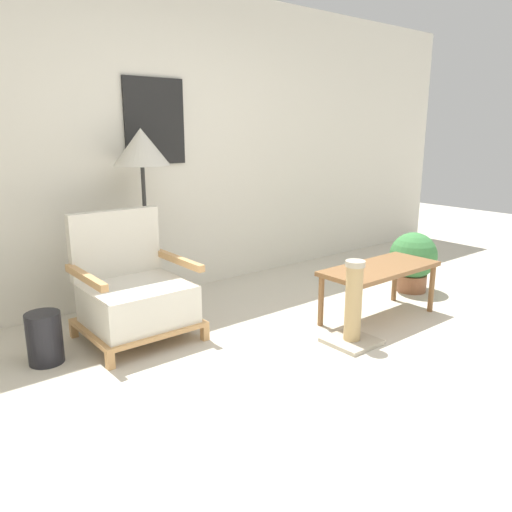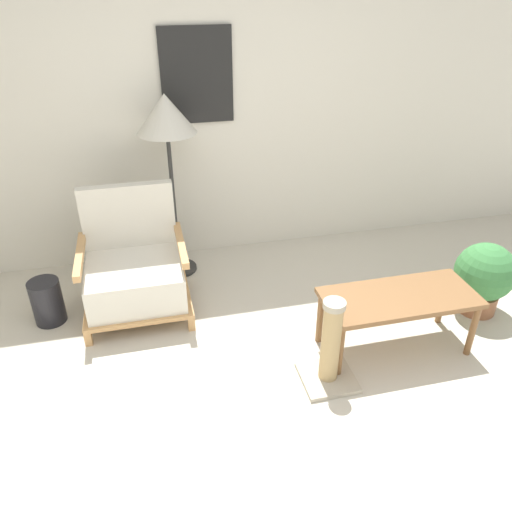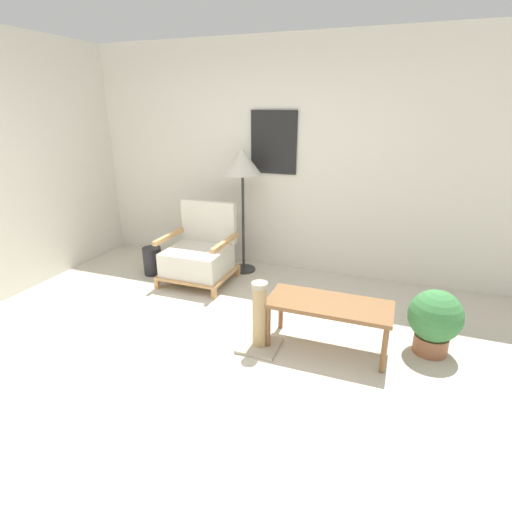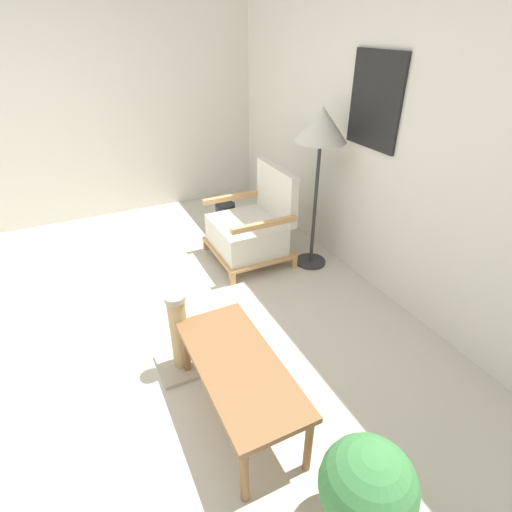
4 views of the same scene
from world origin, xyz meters
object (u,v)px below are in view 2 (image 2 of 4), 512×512
object	(u,v)px
armchair	(135,271)
potted_plant	(484,276)
coffee_table	(399,302)
floor_lamp	(166,122)
vase	(47,302)
scratching_post	(330,351)

from	to	relation	value
armchair	potted_plant	world-z (taller)	armchair
potted_plant	coffee_table	bearing A→B (deg)	-163.37
floor_lamp	vase	world-z (taller)	floor_lamp
coffee_table	potted_plant	world-z (taller)	potted_plant
armchair	vase	world-z (taller)	armchair
armchair	scratching_post	bearing A→B (deg)	-43.30
floor_lamp	coffee_table	bearing A→B (deg)	-45.86
floor_lamp	scratching_post	distance (m)	2.04
coffee_table	potted_plant	size ratio (longest dim) A/B	1.82
floor_lamp	scratching_post	world-z (taller)	floor_lamp
floor_lamp	vase	bearing A→B (deg)	-153.54
armchair	potted_plant	xyz separation A→B (m)	(2.51, -0.63, -0.02)
armchair	vase	bearing A→B (deg)	-178.61
armchair	floor_lamp	distance (m)	1.13
scratching_post	armchair	bearing A→B (deg)	136.70
armchair	coffee_table	xyz separation A→B (m)	(1.68, -0.88, 0.05)
scratching_post	vase	bearing A→B (deg)	149.33
armchair	potted_plant	bearing A→B (deg)	-14.13
vase	potted_plant	bearing A→B (deg)	-11.05
scratching_post	coffee_table	bearing A→B (deg)	19.74
armchair	scratching_post	distance (m)	1.57
armchair	coffee_table	distance (m)	1.90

